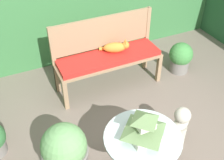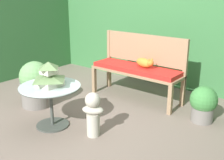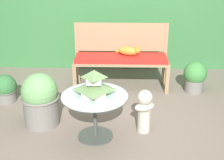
# 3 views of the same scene
# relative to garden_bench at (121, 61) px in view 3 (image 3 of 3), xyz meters

# --- Properties ---
(ground) EXTENTS (30.00, 30.00, 0.00)m
(ground) POSITION_rel_garden_bench_xyz_m (-0.03, -1.13, -0.48)
(ground) COLOR #75665B
(foliage_hedge_back) EXTENTS (6.40, 1.04, 1.80)m
(foliage_hedge_back) POSITION_rel_garden_bench_xyz_m (-0.03, 1.42, 0.42)
(foliage_hedge_back) COLOR #38703D
(foliage_hedge_back) RESTS_ON ground
(garden_bench) EXTENTS (1.54, 0.47, 0.55)m
(garden_bench) POSITION_rel_garden_bench_xyz_m (0.00, 0.00, 0.00)
(garden_bench) COLOR #937556
(garden_bench) RESTS_ON ground
(bench_backrest) EXTENTS (1.54, 0.06, 1.05)m
(bench_backrest) POSITION_rel_garden_bench_xyz_m (-0.00, 0.22, 0.28)
(bench_backrest) COLOR #937556
(bench_backrest) RESTS_ON ground
(cat) EXTENTS (0.40, 0.27, 0.19)m
(cat) POSITION_rel_garden_bench_xyz_m (0.13, 0.04, 0.15)
(cat) COLOR orange
(cat) RESTS_ON garden_bench
(patio_table) EXTENTS (0.79, 0.79, 0.57)m
(patio_table) POSITION_rel_garden_bench_xyz_m (-0.31, -1.52, -0.03)
(patio_table) COLOR #424742
(patio_table) RESTS_ON ground
(pagoda_birdhouse) EXTENTS (0.38, 0.38, 0.32)m
(pagoda_birdhouse) POSITION_rel_garden_bench_xyz_m (-0.31, -1.52, 0.23)
(pagoda_birdhouse) COLOR silver
(pagoda_birdhouse) RESTS_ON patio_table
(garden_bust) EXTENTS (0.31, 0.25, 0.57)m
(garden_bust) POSITION_rel_garden_bench_xyz_m (0.29, -1.37, -0.16)
(garden_bust) COLOR #B7B2A3
(garden_bust) RESTS_ON ground
(potted_plant_bench_left) EXTENTS (0.36, 0.36, 0.43)m
(potted_plant_bench_left) POSITION_rel_garden_bench_xyz_m (-1.75, -0.57, -0.27)
(potted_plant_bench_left) COLOR slate
(potted_plant_bench_left) RESTS_ON ground
(potted_plant_hedge_corner) EXTENTS (0.49, 0.49, 0.71)m
(potted_plant_hedge_corner) POSITION_rel_garden_bench_xyz_m (-1.05, -1.21, -0.12)
(potted_plant_hedge_corner) COLOR slate
(potted_plant_hedge_corner) RESTS_ON ground
(potted_plant_path_edge) EXTENTS (0.37, 0.37, 0.50)m
(potted_plant_path_edge) POSITION_rel_garden_bench_xyz_m (1.20, -0.12, -0.22)
(potted_plant_path_edge) COLOR slate
(potted_plant_path_edge) RESTS_ON ground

